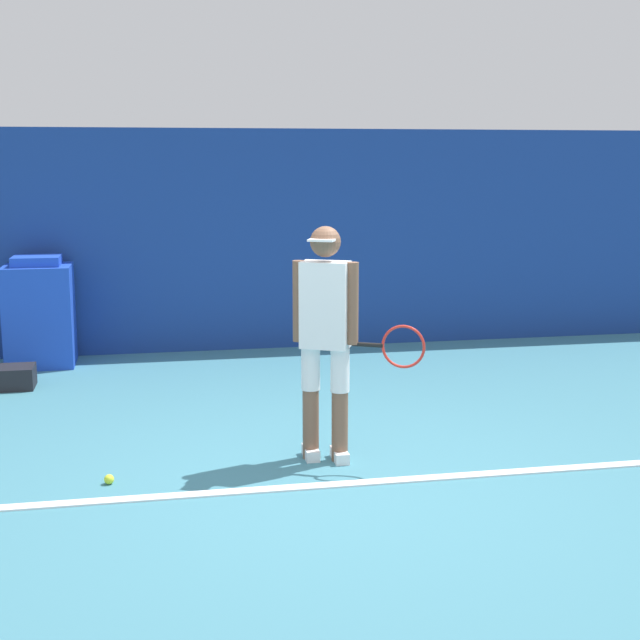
# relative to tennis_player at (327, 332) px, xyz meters

# --- Properties ---
(ground_plane) EXTENTS (24.00, 24.00, 0.00)m
(ground_plane) POSITION_rel_tennis_player_xyz_m (-0.10, -0.41, -0.96)
(ground_plane) COLOR teal
(back_wall) EXTENTS (24.00, 0.10, 2.51)m
(back_wall) POSITION_rel_tennis_player_xyz_m (-0.10, 3.98, 0.30)
(back_wall) COLOR navy
(back_wall) RESTS_ON ground_plane
(court_baseline) EXTENTS (21.60, 0.10, 0.01)m
(court_baseline) POSITION_rel_tennis_player_xyz_m (-0.10, -0.53, -0.95)
(court_baseline) COLOR white
(court_baseline) RESTS_ON ground_plane
(tennis_player) EXTENTS (0.88, 0.49, 1.72)m
(tennis_player) POSITION_rel_tennis_player_xyz_m (0.00, 0.00, 0.00)
(tennis_player) COLOR brown
(tennis_player) RESTS_ON ground_plane
(tennis_ball) EXTENTS (0.07, 0.07, 0.07)m
(tennis_ball) POSITION_rel_tennis_player_xyz_m (-1.56, -0.21, -0.92)
(tennis_ball) COLOR #D1E533
(tennis_ball) RESTS_ON ground_plane
(covered_chair) EXTENTS (0.70, 0.63, 1.17)m
(covered_chair) POSITION_rel_tennis_player_xyz_m (-2.40, 3.56, -0.40)
(covered_chair) COLOR blue
(covered_chair) RESTS_ON ground_plane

